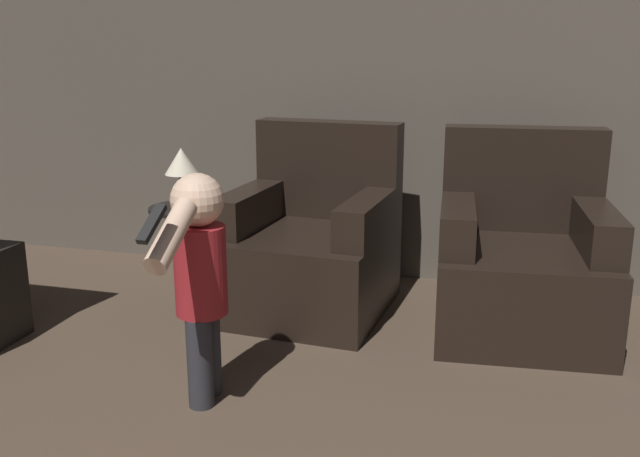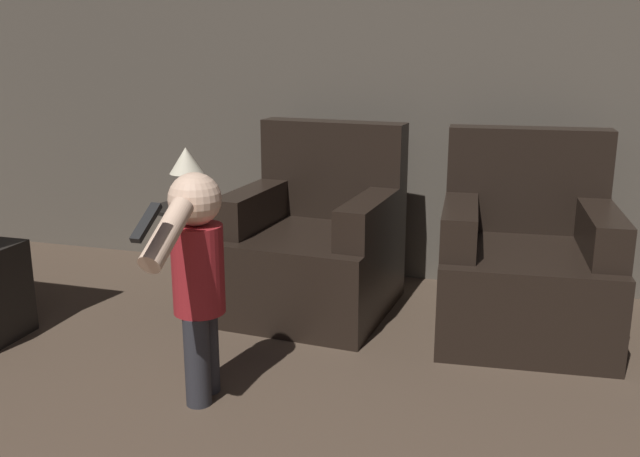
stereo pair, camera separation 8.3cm
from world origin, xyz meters
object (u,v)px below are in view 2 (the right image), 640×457
(armchair_left, at_px, (315,247))
(lamp, at_px, (186,162))
(armchair_right, at_px, (525,265))
(person_toddler, at_px, (197,270))

(armchair_left, xyz_separation_m, lamp, (-0.70, -0.06, 0.43))
(armchair_right, relative_size, person_toddler, 1.05)
(armchair_right, bearing_deg, lamp, 177.03)
(armchair_left, height_order, person_toddler, armchair_left)
(armchair_right, distance_m, lamp, 1.82)
(armchair_left, relative_size, armchair_right, 1.00)
(person_toddler, bearing_deg, armchair_left, -13.77)
(armchair_right, relative_size, lamp, 3.02)
(person_toddler, bearing_deg, armchair_right, -54.59)
(person_toddler, relative_size, lamp, 2.86)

